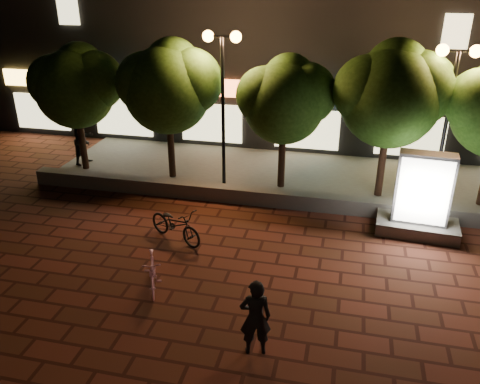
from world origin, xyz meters
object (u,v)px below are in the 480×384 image
(rider, at_px, (255,318))
(tree_far_left, at_px, (77,84))
(tree_right, at_px, (393,92))
(street_lamp_left, at_px, (222,71))
(tree_left, at_px, (169,84))
(scooter_pink, at_px, (153,272))
(ad_kiosk, at_px, (421,202))
(tree_mid, at_px, (286,97))
(pedestrian, at_px, (84,139))
(scooter_parked, at_px, (175,224))
(street_lamp_right, at_px, (453,85))

(rider, bearing_deg, tree_far_left, -60.21)
(tree_right, height_order, street_lamp_left, street_lamp_left)
(tree_far_left, xyz_separation_m, rider, (8.14, -8.16, -2.44))
(tree_left, distance_m, scooter_pink, 7.46)
(ad_kiosk, bearing_deg, tree_mid, 151.08)
(tree_left, bearing_deg, tree_far_left, -180.00)
(ad_kiosk, relative_size, scooter_pink, 1.66)
(tree_mid, distance_m, rider, 8.52)
(scooter_pink, bearing_deg, pedestrian, 106.67)
(tree_far_left, xyz_separation_m, ad_kiosk, (11.77, -2.36, -2.30))
(street_lamp_left, bearing_deg, rider, -71.15)
(tree_mid, relative_size, scooter_parked, 2.35)
(street_lamp_left, xyz_separation_m, rider, (2.70, -7.89, -3.18))
(street_lamp_right, relative_size, scooter_pink, 3.36)
(tree_far_left, relative_size, scooter_parked, 2.42)
(rider, bearing_deg, street_lamp_left, -86.31)
(tree_mid, height_order, scooter_pink, tree_mid)
(street_lamp_right, distance_m, scooter_pink, 10.11)
(tree_mid, distance_m, street_lamp_right, 5.00)
(street_lamp_right, bearing_deg, tree_left, 178.32)
(tree_right, bearing_deg, tree_far_left, -180.00)
(street_lamp_right, distance_m, rider, 9.49)
(tree_far_left, height_order, street_lamp_left, street_lamp_left)
(tree_right, bearing_deg, street_lamp_right, -9.10)
(scooter_parked, bearing_deg, street_lamp_left, 22.00)
(rider, xyz_separation_m, scooter_parked, (-3.04, 3.86, -0.35))
(tree_mid, distance_m, scooter_parked, 5.62)
(tree_left, distance_m, pedestrian, 4.49)
(tree_mid, height_order, street_lamp_right, street_lamp_right)
(tree_far_left, height_order, ad_kiosk, tree_far_left)
(tree_mid, relative_size, rider, 2.65)
(tree_mid, xyz_separation_m, tree_right, (3.31, 0.00, 0.35))
(tree_left, bearing_deg, tree_mid, -0.00)
(street_lamp_left, bearing_deg, scooter_pink, -91.00)
(ad_kiosk, bearing_deg, street_lamp_right, 72.12)
(tree_left, bearing_deg, street_lamp_right, -1.68)
(tree_far_left, bearing_deg, tree_right, 0.00)
(tree_mid, xyz_separation_m, scooter_pink, (-2.16, -6.58, -2.77))
(scooter_parked, bearing_deg, tree_right, -26.06)
(scooter_pink, bearing_deg, tree_right, 28.16)
(tree_far_left, relative_size, street_lamp_left, 0.89)
(tree_mid, height_order, scooter_parked, tree_mid)
(tree_mid, xyz_separation_m, street_lamp_right, (4.95, -0.26, 0.68))
(scooter_pink, relative_size, rider, 0.87)
(street_lamp_left, distance_m, rider, 8.93)
(tree_right, height_order, scooter_parked, tree_right)
(rider, bearing_deg, ad_kiosk, -137.20)
(rider, height_order, scooter_parked, rider)
(tree_left, relative_size, rider, 2.88)
(scooter_parked, distance_m, pedestrian, 7.18)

